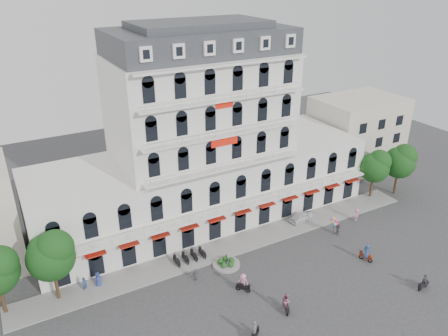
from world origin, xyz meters
TOP-DOWN VIEW (x-y plane):
  - ground at (0.00, 0.00)m, footprint 120.00×120.00m
  - sidewalk at (0.00, 9.00)m, footprint 53.00×4.00m
  - main_building at (0.00, 18.00)m, footprint 45.00×15.00m
  - flank_building_east at (30.00, 20.00)m, footprint 14.00×10.00m
  - traffic_island at (-3.00, 6.00)m, footprint 3.20×3.20m
  - parked_scooter_row at (-6.35, 8.80)m, footprint 4.40×1.80m
  - tree_west_inner at (-20.95, 9.48)m, footprint 4.76×4.76m
  - tree_east_inner at (24.05, 9.98)m, footprint 4.40×4.37m
  - tree_east_outer at (28.05, 8.98)m, footprint 4.65×4.65m
  - parked_car at (10.82, 9.50)m, footprint 4.23×2.21m
  - rider_west at (-6.16, -4.98)m, footprint 1.45×1.15m
  - rider_southwest at (-1.42, -3.40)m, footprint 0.98×1.62m
  - rider_east at (11.78, -1.13)m, footprint 0.83×1.64m
  - rider_northeast at (13.45, -7.78)m, footprint 1.70×0.49m
  - rider_center at (-3.63, 1.26)m, footprint 1.25×1.37m
  - pedestrian_left at (-16.85, 9.50)m, footprint 0.96×0.71m
  - pedestrian_mid at (-7.25, 5.38)m, footprint 0.92×0.47m
  - pedestrian_right at (17.17, 6.00)m, footprint 1.40×1.11m
  - pedestrian_far at (-18.28, 9.50)m, footprint 0.74×0.70m
  - balloon_vendor at (12.44, 4.70)m, footprint 1.38×1.31m

SIDE VIEW (x-z plane):
  - ground at x=0.00m, z-range 0.00..0.00m
  - parked_scooter_row at x=-6.35m, z-range -0.55..0.55m
  - sidewalk at x=0.00m, z-range 0.00..0.16m
  - traffic_island at x=-3.00m, z-range -0.54..1.06m
  - parked_car at x=10.82m, z-range 0.00..1.37m
  - pedestrian_mid at x=-7.25m, z-range 0.00..1.51m
  - pedestrian_far at x=-18.28m, z-range 0.00..1.71m
  - pedestrian_left at x=-16.85m, z-range 0.00..1.79m
  - rider_northeast at x=13.45m, z-range -0.05..1.90m
  - pedestrian_right at x=17.17m, z-range 0.00..1.89m
  - rider_west at x=-6.16m, z-range -0.10..2.14m
  - rider_east at x=11.78m, z-range 0.01..2.26m
  - rider_center at x=-3.63m, z-range 0.07..2.31m
  - rider_southwest at x=-1.42m, z-range 0.04..2.34m
  - balloon_vendor at x=12.44m, z-range 0.04..2.48m
  - tree_east_inner at x=24.05m, z-range 1.43..9.00m
  - tree_east_outer at x=28.05m, z-range 1.52..9.58m
  - tree_west_inner at x=-20.95m, z-range 1.56..9.81m
  - flank_building_east at x=30.00m, z-range 0.00..12.00m
  - main_building at x=0.00m, z-range -2.94..22.86m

